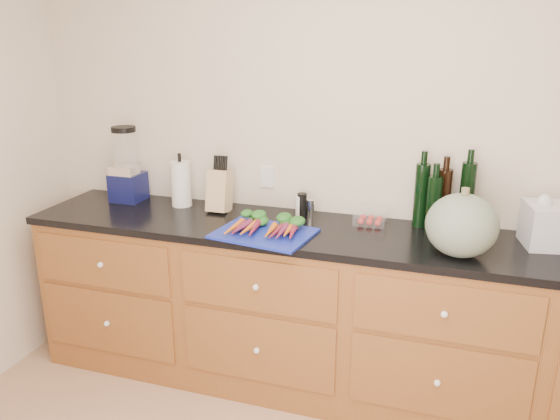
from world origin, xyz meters
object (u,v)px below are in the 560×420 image
(squash, at_px, (462,225))
(paper_towel, at_px, (181,184))
(blender_appliance, at_px, (127,169))
(carrots, at_px, (267,225))
(tomato_box, at_px, (370,217))
(knife_block, at_px, (220,191))
(cutting_board, at_px, (264,233))

(squash, xyz_separation_m, paper_towel, (-1.58, 0.30, -0.01))
(squash, distance_m, blender_appliance, 1.96)
(carrots, height_order, squash, squash)
(carrots, relative_size, paper_towel, 1.43)
(carrots, relative_size, squash, 1.17)
(paper_towel, height_order, tomato_box, paper_towel)
(carrots, distance_m, knife_block, 0.46)
(carrots, xyz_separation_m, squash, (0.95, -0.02, 0.11))
(cutting_board, xyz_separation_m, tomato_box, (0.49, 0.33, 0.03))
(cutting_board, xyz_separation_m, knife_block, (-0.37, 0.30, 0.11))
(squash, relative_size, knife_block, 1.37)
(tomato_box, bearing_deg, blender_appliance, -179.52)
(cutting_board, relative_size, carrots, 1.25)
(cutting_board, relative_size, squash, 1.47)
(squash, height_order, tomato_box, squash)
(cutting_board, height_order, knife_block, knife_block)
(blender_appliance, distance_m, paper_towel, 0.37)
(tomato_box, bearing_deg, cutting_board, -146.05)
(cutting_board, distance_m, tomato_box, 0.59)
(cutting_board, bearing_deg, paper_towel, 153.10)
(knife_block, height_order, tomato_box, knife_block)
(squash, distance_m, tomato_box, 0.56)
(knife_block, xyz_separation_m, tomato_box, (0.86, 0.03, -0.08))
(cutting_board, xyz_separation_m, blender_appliance, (-0.99, 0.32, 0.19))
(tomato_box, bearing_deg, knife_block, -178.01)
(cutting_board, distance_m, carrots, 0.05)
(paper_towel, bearing_deg, blender_appliance, -179.61)
(blender_appliance, height_order, tomato_box, blender_appliance)
(squash, bearing_deg, knife_block, 167.98)
(carrots, distance_m, paper_towel, 0.70)
(paper_towel, bearing_deg, tomato_box, 0.51)
(blender_appliance, relative_size, tomato_box, 2.68)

